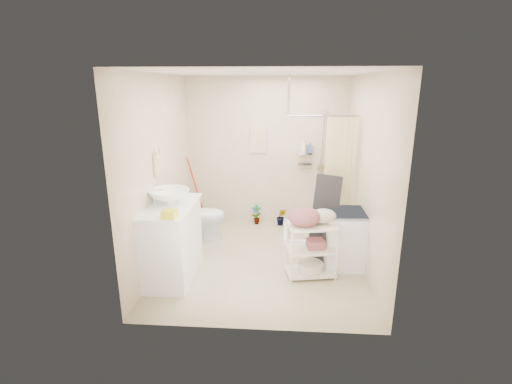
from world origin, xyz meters
TOP-DOWN VIEW (x-y plane):
  - floor at (0.00, 0.00)m, footprint 3.20×3.20m
  - ceiling at (0.00, 0.00)m, footprint 2.80×3.20m
  - wall_back at (0.00, 1.60)m, footprint 2.80×0.04m
  - wall_front at (0.00, -1.60)m, footprint 2.80×0.04m
  - wall_left at (-1.40, 0.00)m, footprint 0.04×3.20m
  - wall_right at (1.40, 0.00)m, footprint 0.04×3.20m
  - vanity at (-1.16, -0.54)m, footprint 0.63×1.12m
  - sink at (-1.17, -0.45)m, footprint 0.62×0.62m
  - counter_basket at (-1.01, -0.99)m, footprint 0.18×0.15m
  - floor_basket at (-1.08, -0.97)m, footprint 0.33×0.28m
  - toilet at (-1.04, 0.72)m, footprint 0.81×0.48m
  - mop at (-1.29, 1.44)m, footprint 0.15×0.15m
  - potted_plant_a at (-0.18, 1.44)m, footprint 0.21×0.16m
  - potted_plant_b at (0.28, 1.41)m, footprint 0.19×0.16m
  - hanging_towel at (-0.15, 1.58)m, footprint 0.28×0.03m
  - towel_ring at (-1.38, -0.20)m, footprint 0.04×0.22m
  - tp_holder at (-1.36, 0.05)m, footprint 0.08×0.12m
  - shower at (0.85, 1.05)m, footprint 1.10×1.10m
  - shampoo_bottle_a at (0.64, 1.53)m, footprint 0.11×0.11m
  - shampoo_bottle_b at (0.75, 1.54)m, footprint 0.09×0.09m
  - washing_machine at (1.14, -0.08)m, footprint 0.57×0.59m
  - laundry_rack at (0.67, -0.41)m, footprint 0.68×0.47m
  - ironing_board at (0.87, 0.02)m, footprint 0.37×0.13m

SIDE VIEW (x-z plane):
  - floor at x=0.00m, z-range 0.00..0.00m
  - floor_basket at x=-1.08m, z-range 0.00..0.15m
  - potted_plant_b at x=0.28m, z-range 0.00..0.32m
  - potted_plant_a at x=-0.18m, z-range 0.00..0.36m
  - washing_machine at x=1.14m, z-range 0.00..0.80m
  - toilet at x=-1.04m, z-range 0.00..0.80m
  - laundry_rack at x=0.67m, z-range 0.00..0.87m
  - vanity at x=-1.16m, z-range 0.00..0.99m
  - mop at x=-1.29m, z-range 0.00..1.23m
  - ironing_board at x=0.87m, z-range 0.00..1.29m
  - tp_holder at x=-1.36m, z-range 0.65..0.79m
  - counter_basket at x=-1.01m, z-range 0.99..1.08m
  - shower at x=0.85m, z-range 0.00..2.10m
  - sink at x=-1.17m, z-range 0.99..1.17m
  - wall_back at x=0.00m, z-range 0.00..2.60m
  - wall_front at x=0.00m, z-range 0.00..2.60m
  - wall_left at x=-1.40m, z-range 0.00..2.60m
  - wall_right at x=1.40m, z-range 0.00..2.60m
  - shampoo_bottle_b at x=0.75m, z-range 1.32..1.49m
  - shampoo_bottle_a at x=0.64m, z-range 1.32..1.55m
  - towel_ring at x=-1.38m, z-range 1.30..1.64m
  - hanging_towel at x=-0.15m, z-range 1.29..1.71m
  - ceiling at x=0.00m, z-range 2.58..2.62m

